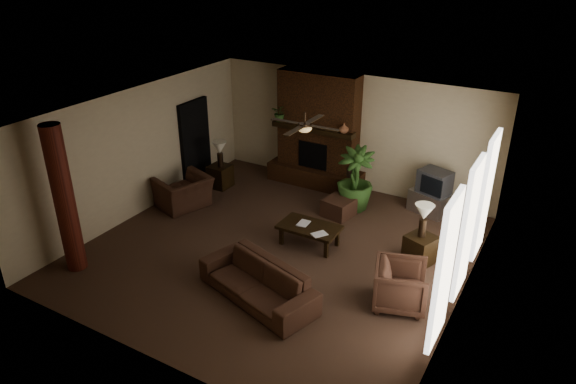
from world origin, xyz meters
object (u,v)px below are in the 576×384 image
Objects in this scene: tv_stand at (429,202)px; floor_vase at (352,176)px; ottoman at (339,207)px; floor_plant at (354,192)px; log_column at (64,200)px; armchair_right at (401,284)px; side_table_left at (220,176)px; coffee_table at (309,228)px; armchair_left at (183,187)px; side_table_right at (420,249)px; sofa at (257,276)px; lamp_left at (220,149)px; lamp_right at (424,215)px.

tv_stand is 1.10× the size of floor_vase.
floor_plant is (0.15, 0.50, 0.21)m from ottoman.
log_column is 1.93× the size of floor_plant.
armchair_right is 5.91m from side_table_left.
armchair_right is at bearing -23.69° from coffee_table.
armchair_left reaches higher than coffee_table.
armchair_left reaches higher than floor_plant.
coffee_table is 2.17m from side_table_right.
ottoman is 1.09× the size of side_table_left.
tv_stand is at bearing 57.14° from coffee_table.
floor_plant is at bearing 73.58° from ottoman.
sofa is at bearing 14.60° from log_column.
side_table_right is at bearing 31.51° from log_column.
armchair_right is 1.57× the size of side_table_left.
ottoman is (-0.02, 1.44, -0.17)m from coffee_table.
sofa is at bearing -45.64° from side_table_left.
log_column reaches higher than lamp_left.
tv_stand is at bearing -9.35° from armchair_right.
log_column is 5.09× the size of side_table_left.
ottoman is 3.24m from lamp_left.
armchair_right is 1.33× the size of lamp_left.
sofa is at bearing -86.11° from floor_vase.
coffee_table is at bearing 108.54° from sofa.
sofa is 1.53× the size of floor_plant.
lamp_right is (5.49, 3.39, -0.40)m from log_column.
sofa is at bearing -91.08° from tv_stand.
tv_stand is at bearing -2.62° from floor_vase.
side_table_left is at bearing -164.13° from armchair_left.
log_column reaches higher than coffee_table.
coffee_table is at bearing -23.02° from side_table_left.
armchair_right is at bearing 42.02° from sofa.
ottoman is 0.78× the size of floor_vase.
armchair_right reaches higher than floor_plant.
sofa is 3.90m from armchair_left.
armchair_right is at bearing -54.30° from floor_plant.
floor_vase is 3.23m from side_table_left.
lamp_right is at bearing 67.77° from sofa.
lamp_left is at bearing 48.67° from armchair_right.
side_table_left is at bearing 87.58° from log_column.
lamp_left is (0.23, 4.22, -0.40)m from log_column.
floor_vase reaches higher than side_table_left.
armchair_left is 0.93× the size of coffee_table.
log_column is 3.25× the size of armchair_right.
sofa is 3.91m from floor_plant.
ottoman is 2.44m from lamp_right.
floor_plant is (0.39, -0.74, -0.03)m from floor_vase.
lamp_left is 5.32m from lamp_right.
lamp_right is (2.11, -0.92, 0.80)m from ottoman.
tv_stand is (1.69, 1.15, 0.05)m from ottoman.
log_column is 4.57m from coffee_table.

